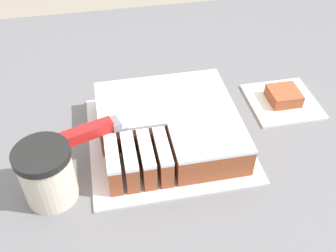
{
  "coord_description": "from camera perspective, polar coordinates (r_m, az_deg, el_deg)",
  "views": [
    {
      "loc": [
        -0.07,
        -0.59,
        1.48
      ],
      "look_at": [
        0.04,
        -0.04,
        0.96
      ],
      "focal_mm": 42.0,
      "sensor_mm": 36.0,
      "label": 1
    }
  ],
  "objects": [
    {
      "name": "coffee_cup",
      "position": [
        0.68,
        -17.13,
        -6.68
      ],
      "size": [
        0.09,
        0.09,
        0.11
      ],
      "color": "beige",
      "rests_on": "countertop"
    },
    {
      "name": "countertop",
      "position": [
        1.17,
        -2.27,
        -17.09
      ],
      "size": [
        1.4,
        1.1,
        0.92
      ],
      "color": "slate",
      "rests_on": "ground_plane"
    },
    {
      "name": "paper_napkin",
      "position": [
        0.91,
        16.25,
        3.42
      ],
      "size": [
        0.15,
        0.15,
        0.01
      ],
      "color": "white",
      "rests_on": "countertop"
    },
    {
      "name": "brownie",
      "position": [
        0.9,
        16.45,
        4.24
      ],
      "size": [
        0.06,
        0.06,
        0.03
      ],
      "color": "#994C2D",
      "rests_on": "paper_napkin"
    },
    {
      "name": "cake",
      "position": [
        0.76,
        0.27,
        0.27
      ],
      "size": [
        0.26,
        0.25,
        0.06
      ],
      "color": "#994C2D",
      "rests_on": "cake_board"
    },
    {
      "name": "knife",
      "position": [
        0.71,
        -9.13,
        -0.14
      ],
      "size": [
        0.32,
        0.13,
        0.02
      ],
      "rotation": [
        0.0,
        0.0,
        0.31
      ],
      "color": "silver",
      "rests_on": "cake"
    },
    {
      "name": "cake_board",
      "position": [
        0.78,
        -0.0,
        -1.85
      ],
      "size": [
        0.31,
        0.3,
        0.01
      ],
      "color": "silver",
      "rests_on": "countertop"
    }
  ]
}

